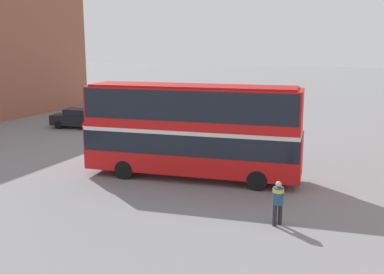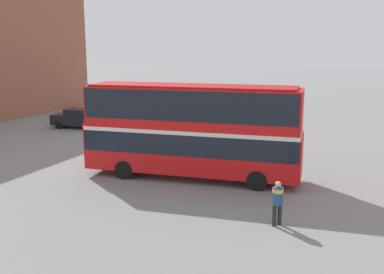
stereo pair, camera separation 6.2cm
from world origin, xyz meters
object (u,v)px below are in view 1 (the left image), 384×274
object	(u,v)px
pedestrian_foreground	(278,199)
parked_car_kerb_near	(78,118)
no_entry_sign	(86,135)
double_decker_bus	(192,126)

from	to	relation	value
pedestrian_foreground	parked_car_kerb_near	xyz separation A→B (m)	(-19.78, 13.98, -0.27)
parked_car_kerb_near	no_entry_sign	bearing A→B (deg)	119.67
double_decker_bus	parked_car_kerb_near	world-z (taller)	double_decker_bus
no_entry_sign	double_decker_bus	bearing A→B (deg)	-7.55
no_entry_sign	pedestrian_foreground	bearing A→B (deg)	-23.24
double_decker_bus	no_entry_sign	distance (m)	7.43
no_entry_sign	parked_car_kerb_near	bearing A→B (deg)	129.63
double_decker_bus	parked_car_kerb_near	size ratio (longest dim) A/B	2.53
pedestrian_foreground	no_entry_sign	world-z (taller)	no_entry_sign
parked_car_kerb_near	double_decker_bus	bearing A→B (deg)	136.54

